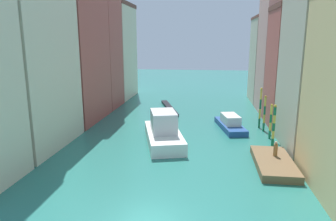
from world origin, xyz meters
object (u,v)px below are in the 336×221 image
(mooring_pole_0, at_px, (274,125))
(mooring_pole_3, at_px, (260,108))
(waterfront_dock, at_px, (274,163))
(person_on_dock, at_px, (276,149))
(vaporetto_white, at_px, (164,132))
(gondola_black, at_px, (169,108))
(mooring_pole_1, at_px, (271,121))
(mooring_pole_2, at_px, (264,113))
(motorboat_0, at_px, (230,124))

(mooring_pole_0, bearing_deg, mooring_pole_3, 92.37)
(mooring_pole_3, bearing_deg, waterfront_dock, -93.04)
(person_on_dock, height_order, mooring_pole_0, mooring_pole_0)
(vaporetto_white, bearing_deg, gondola_black, 95.05)
(waterfront_dock, bearing_deg, mooring_pole_3, 86.96)
(mooring_pole_0, bearing_deg, waterfront_dock, -99.77)
(waterfront_dock, relative_size, mooring_pole_3, 1.38)
(mooring_pole_3, xyz_separation_m, vaporetto_white, (-11.17, -7.35, -1.38))
(mooring_pole_0, relative_size, vaporetto_white, 0.45)
(vaporetto_white, bearing_deg, person_on_dock, -21.53)
(mooring_pole_0, relative_size, mooring_pole_3, 0.87)
(mooring_pole_1, distance_m, mooring_pole_3, 4.44)
(mooring_pole_0, distance_m, mooring_pole_3, 6.98)
(waterfront_dock, relative_size, mooring_pole_2, 1.61)
(waterfront_dock, xyz_separation_m, mooring_pole_2, (0.97, 11.10, 1.91))
(person_on_dock, height_order, gondola_black, person_on_dock)
(mooring_pole_0, relative_size, mooring_pole_2, 1.01)
(mooring_pole_1, height_order, mooring_pole_2, mooring_pole_2)
(gondola_black, bearing_deg, motorboat_0, -49.13)
(motorboat_0, bearing_deg, mooring_pole_3, 13.44)
(mooring_pole_0, xyz_separation_m, motorboat_0, (-3.95, 6.09, -1.61))
(mooring_pole_2, relative_size, motorboat_0, 0.57)
(waterfront_dock, height_order, mooring_pole_3, mooring_pole_3)
(mooring_pole_2, distance_m, mooring_pole_3, 1.48)
(mooring_pole_1, bearing_deg, mooring_pole_0, -94.19)
(waterfront_dock, distance_m, mooring_pole_2, 11.31)
(vaporetto_white, bearing_deg, mooring_pole_0, 1.89)
(waterfront_dock, bearing_deg, vaporetto_white, 153.84)
(mooring_pole_0, bearing_deg, mooring_pole_2, 89.84)
(vaporetto_white, relative_size, motorboat_0, 1.28)
(waterfront_dock, distance_m, person_on_dock, 1.35)
(person_on_dock, distance_m, mooring_pole_1, 7.31)
(mooring_pole_3, relative_size, vaporetto_white, 0.52)
(mooring_pole_1, xyz_separation_m, mooring_pole_2, (-0.17, 2.97, 0.20))
(waterfront_dock, xyz_separation_m, mooring_pole_1, (1.14, 8.13, 1.71))
(mooring_pole_0, height_order, mooring_pole_2, mooring_pole_0)
(mooring_pole_3, height_order, motorboat_0, mooring_pole_3)
(mooring_pole_3, bearing_deg, person_on_dock, -91.97)
(mooring_pole_3, height_order, vaporetto_white, mooring_pole_3)
(mooring_pole_0, bearing_deg, motorboat_0, 122.94)
(mooring_pole_2, bearing_deg, person_on_dock, -93.95)
(mooring_pole_2, xyz_separation_m, motorboat_0, (-3.96, 0.53, -1.57))
(mooring_pole_1, xyz_separation_m, gondola_black, (-13.13, 13.90, -1.84))
(person_on_dock, relative_size, gondola_black, 0.13)
(waterfront_dock, xyz_separation_m, person_on_dock, (0.26, 0.91, 0.96))
(motorboat_0, bearing_deg, waterfront_dock, -75.55)
(waterfront_dock, height_order, vaporetto_white, vaporetto_white)
(person_on_dock, distance_m, mooring_pole_3, 11.68)
(mooring_pole_0, bearing_deg, person_on_dock, -98.46)
(waterfront_dock, relative_size, vaporetto_white, 0.72)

